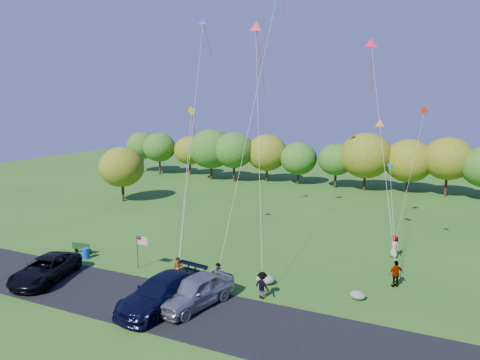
{
  "coord_description": "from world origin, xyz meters",
  "views": [
    {
      "loc": [
        13.79,
        -24.23,
        12.14
      ],
      "look_at": [
        -0.08,
        6.0,
        6.28
      ],
      "focal_mm": 32.0,
      "sensor_mm": 36.0,
      "label": 1
    }
  ],
  "objects_px": {
    "minivan_navy": "(162,293)",
    "flyer_b": "(218,274)",
    "flyer_d": "(396,274)",
    "minivan_silver": "(195,291)",
    "minivan_dark": "(45,269)",
    "flyer_e": "(394,246)",
    "trash_barrel": "(86,253)",
    "flyer_a": "(178,271)",
    "flyer_c": "(262,285)",
    "park_bench": "(82,248)"
  },
  "relations": [
    {
      "from": "flyer_a",
      "to": "minivan_navy",
      "type": "bearing_deg",
      "value": -95.32
    },
    {
      "from": "minivan_navy",
      "to": "flyer_e",
      "type": "xyz_separation_m",
      "value": [
        11.95,
        15.11,
        -0.07
      ]
    },
    {
      "from": "minivan_silver",
      "to": "flyer_b",
      "type": "distance_m",
      "value": 3.31
    },
    {
      "from": "flyer_b",
      "to": "trash_barrel",
      "type": "bearing_deg",
      "value": -152.83
    },
    {
      "from": "minivan_navy",
      "to": "trash_barrel",
      "type": "distance_m",
      "value": 11.41
    },
    {
      "from": "minivan_silver",
      "to": "park_bench",
      "type": "distance_m",
      "value": 13.99
    },
    {
      "from": "flyer_d",
      "to": "flyer_b",
      "type": "bearing_deg",
      "value": -13.15
    },
    {
      "from": "minivan_silver",
      "to": "flyer_d",
      "type": "relative_size",
      "value": 2.99
    },
    {
      "from": "flyer_c",
      "to": "minivan_silver",
      "type": "bearing_deg",
      "value": 59.87
    },
    {
      "from": "minivan_navy",
      "to": "flyer_d",
      "type": "bearing_deg",
      "value": 43.74
    },
    {
      "from": "minivan_dark",
      "to": "minivan_silver",
      "type": "relative_size",
      "value": 1.05
    },
    {
      "from": "minivan_navy",
      "to": "flyer_e",
      "type": "bearing_deg",
      "value": 59.39
    },
    {
      "from": "flyer_c",
      "to": "flyer_e",
      "type": "xyz_separation_m",
      "value": [
        6.93,
        11.34,
        0.05
      ]
    },
    {
      "from": "minivan_dark",
      "to": "flyer_e",
      "type": "height_order",
      "value": "flyer_e"
    },
    {
      "from": "minivan_dark",
      "to": "flyer_e",
      "type": "relative_size",
      "value": 3.15
    },
    {
      "from": "minivan_silver",
      "to": "flyer_e",
      "type": "distance_m",
      "value": 17.4
    },
    {
      "from": "minivan_silver",
      "to": "flyer_d",
      "type": "distance_m",
      "value": 13.54
    },
    {
      "from": "minivan_navy",
      "to": "flyer_d",
      "type": "xyz_separation_m",
      "value": [
        12.57,
        9.14,
        -0.07
      ]
    },
    {
      "from": "minivan_navy",
      "to": "flyer_b",
      "type": "bearing_deg",
      "value": 77.61
    },
    {
      "from": "minivan_dark",
      "to": "flyer_b",
      "type": "height_order",
      "value": "minivan_dark"
    },
    {
      "from": "minivan_dark",
      "to": "trash_barrel",
      "type": "xyz_separation_m",
      "value": [
        -0.73,
        4.52,
        -0.45
      ]
    },
    {
      "from": "minivan_silver",
      "to": "flyer_a",
      "type": "xyz_separation_m",
      "value": [
        -2.77,
        2.41,
        -0.06
      ]
    },
    {
      "from": "minivan_silver",
      "to": "flyer_a",
      "type": "height_order",
      "value": "minivan_silver"
    },
    {
      "from": "minivan_navy",
      "to": "minivan_silver",
      "type": "height_order",
      "value": "minivan_silver"
    },
    {
      "from": "minivan_silver",
      "to": "flyer_a",
      "type": "bearing_deg",
      "value": 153.54
    },
    {
      "from": "minivan_dark",
      "to": "minivan_silver",
      "type": "bearing_deg",
      "value": -10.35
    },
    {
      "from": "minivan_dark",
      "to": "flyer_a",
      "type": "xyz_separation_m",
      "value": [
        8.69,
        3.44,
        0.07
      ]
    },
    {
      "from": "flyer_b",
      "to": "trash_barrel",
      "type": "xyz_separation_m",
      "value": [
        -12.04,
        0.19,
        -0.37
      ]
    },
    {
      "from": "minivan_navy",
      "to": "flyer_c",
      "type": "bearing_deg",
      "value": 44.65
    },
    {
      "from": "flyer_e",
      "to": "flyer_d",
      "type": "bearing_deg",
      "value": 141.48
    },
    {
      "from": "flyer_e",
      "to": "park_bench",
      "type": "relative_size",
      "value": 1.1
    },
    {
      "from": "flyer_a",
      "to": "flyer_d",
      "type": "distance_m",
      "value": 14.76
    },
    {
      "from": "park_bench",
      "to": "minivan_dark",
      "type": "bearing_deg",
      "value": -76.86
    },
    {
      "from": "flyer_a",
      "to": "minivan_silver",
      "type": "bearing_deg",
      "value": -63.14
    },
    {
      "from": "minivan_silver",
      "to": "minivan_dark",
      "type": "bearing_deg",
      "value": -160.35
    },
    {
      "from": "flyer_a",
      "to": "flyer_e",
      "type": "relative_size",
      "value": 1.02
    },
    {
      "from": "minivan_silver",
      "to": "flyer_d",
      "type": "xyz_separation_m",
      "value": [
        10.84,
        8.11,
        -0.08
      ]
    },
    {
      "from": "flyer_e",
      "to": "trash_barrel",
      "type": "height_order",
      "value": "flyer_e"
    },
    {
      "from": "flyer_b",
      "to": "flyer_e",
      "type": "bearing_deg",
      "value": 74.2
    },
    {
      "from": "flyer_c",
      "to": "flyer_e",
      "type": "bearing_deg",
      "value": -101.41
    },
    {
      "from": "minivan_silver",
      "to": "flyer_b",
      "type": "height_order",
      "value": "minivan_silver"
    },
    {
      "from": "flyer_a",
      "to": "flyer_d",
      "type": "xyz_separation_m",
      "value": [
        13.61,
        5.7,
        -0.02
      ]
    },
    {
      "from": "minivan_silver",
      "to": "flyer_d",
      "type": "bearing_deg",
      "value": 51.28
    },
    {
      "from": "minivan_navy",
      "to": "park_bench",
      "type": "xyz_separation_m",
      "value": [
        -11.6,
        5.23,
        -0.5
      ]
    },
    {
      "from": "flyer_d",
      "to": "minivan_dark",
      "type": "bearing_deg",
      "value": -14.5
    },
    {
      "from": "minivan_navy",
      "to": "flyer_a",
      "type": "xyz_separation_m",
      "value": [
        -1.04,
        3.43,
        -0.05
      ]
    },
    {
      "from": "flyer_b",
      "to": "flyer_e",
      "type": "xyz_separation_m",
      "value": [
        10.36,
        10.78,
        0.13
      ]
    },
    {
      "from": "flyer_b",
      "to": "flyer_d",
      "type": "height_order",
      "value": "flyer_d"
    },
    {
      "from": "flyer_a",
      "to": "flyer_b",
      "type": "height_order",
      "value": "flyer_a"
    },
    {
      "from": "flyer_c",
      "to": "park_bench",
      "type": "distance_m",
      "value": 16.69
    }
  ]
}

